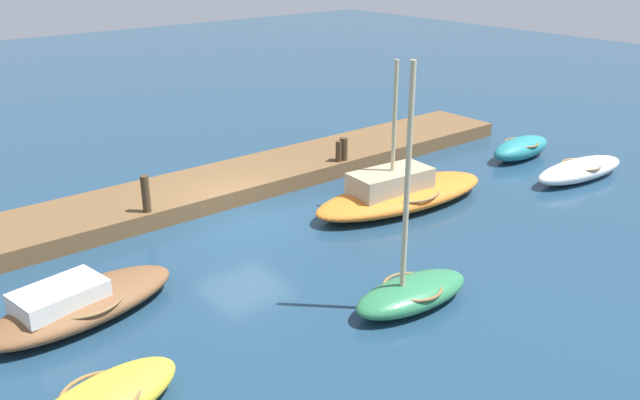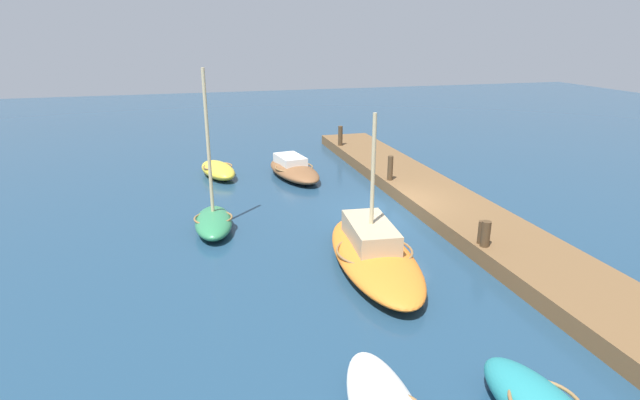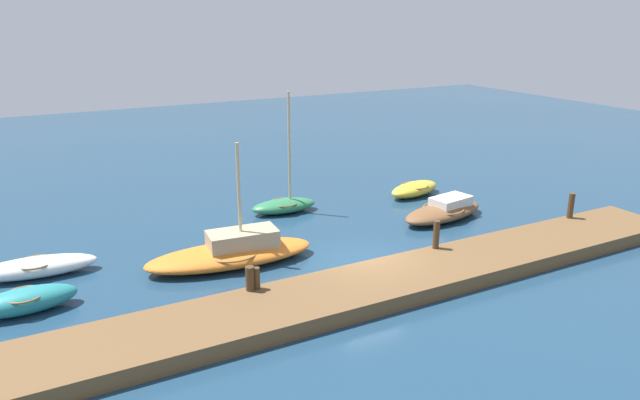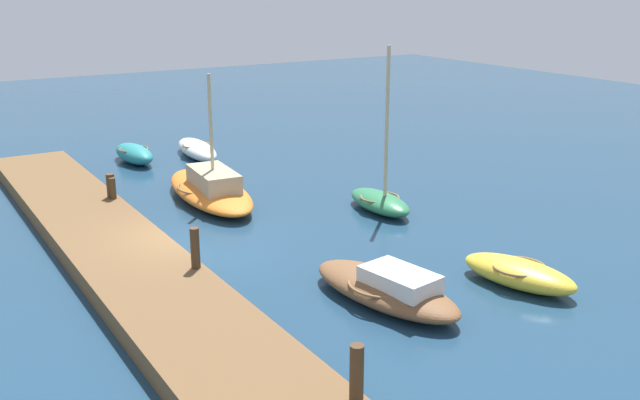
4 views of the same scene
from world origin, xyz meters
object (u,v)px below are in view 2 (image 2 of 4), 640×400
(mooring_post_mid_east, at_px, (390,168))
(motorboat_brown, at_px, (293,169))
(mooring_post_mid_west, at_px, (481,232))
(rowboat_green, at_px, (213,220))
(mooring_post_west, at_px, (486,234))
(mooring_post_east, at_px, (340,136))
(sailboat_orange, at_px, (373,252))
(dinghy_yellow, at_px, (218,170))

(mooring_post_mid_east, bearing_deg, motorboat_brown, 46.73)
(mooring_post_mid_west, bearing_deg, rowboat_green, 59.89)
(mooring_post_west, xyz_separation_m, mooring_post_east, (14.59, 0.00, 0.15))
(mooring_post_west, bearing_deg, mooring_post_east, 0.00)
(rowboat_green, relative_size, mooring_post_west, 6.96)
(motorboat_brown, height_order, rowboat_green, rowboat_green)
(motorboat_brown, xyz_separation_m, sailboat_orange, (-10.12, -0.22, 0.07))
(motorboat_brown, bearing_deg, mooring_post_mid_west, -170.62)
(mooring_post_east, bearing_deg, motorboat_brown, 137.26)
(dinghy_yellow, xyz_separation_m, mooring_post_west, (-11.69, -7.07, 0.57))
(mooring_post_west, relative_size, mooring_post_east, 0.73)
(motorboat_brown, xyz_separation_m, mooring_post_west, (-10.73, -3.56, 0.53))
(dinghy_yellow, xyz_separation_m, mooring_post_east, (2.90, -7.07, 0.72))
(motorboat_brown, bearing_deg, dinghy_yellow, 65.32)
(dinghy_yellow, bearing_deg, mooring_post_east, -81.17)
(rowboat_green, distance_m, mooring_post_mid_west, 8.99)
(sailboat_orange, height_order, mooring_post_east, sailboat_orange)
(rowboat_green, bearing_deg, motorboat_brown, -31.23)
(mooring_post_mid_west, bearing_deg, sailboat_orange, 83.45)
(mooring_post_east, bearing_deg, rowboat_green, 141.79)
(rowboat_green, relative_size, mooring_post_east, 5.11)
(mooring_post_mid_east, bearing_deg, mooring_post_mid_west, 180.00)
(motorboat_brown, distance_m, mooring_post_east, 5.29)
(mooring_post_mid_west, bearing_deg, dinghy_yellow, 31.64)
(mooring_post_mid_west, relative_size, mooring_post_mid_east, 0.67)
(rowboat_green, xyz_separation_m, mooring_post_east, (9.86, -7.76, 0.67))
(rowboat_green, relative_size, mooring_post_mid_west, 7.75)
(sailboat_orange, height_order, mooring_post_mid_west, sailboat_orange)
(mooring_post_west, xyz_separation_m, mooring_post_mid_west, (0.23, 0.00, -0.04))
(sailboat_orange, distance_m, mooring_post_east, 14.39)
(motorboat_brown, distance_m, mooring_post_mid_west, 11.11)
(mooring_post_mid_west, bearing_deg, mooring_post_east, 0.00)
(mooring_post_east, bearing_deg, mooring_post_mid_west, 180.00)
(mooring_post_mid_east, bearing_deg, mooring_post_west, 180.00)
(motorboat_brown, xyz_separation_m, mooring_post_east, (3.86, -3.56, 0.68))
(motorboat_brown, distance_m, mooring_post_mid_east, 4.94)
(sailboat_orange, xyz_separation_m, dinghy_yellow, (11.08, 3.72, -0.11))
(motorboat_brown, xyz_separation_m, mooring_post_mid_east, (-3.35, -3.56, 0.67))
(mooring_post_west, height_order, mooring_post_east, mooring_post_east)
(dinghy_yellow, xyz_separation_m, mooring_post_mid_east, (-4.31, -7.07, 0.71))
(sailboat_orange, xyz_separation_m, mooring_post_west, (-0.61, -3.35, 0.46))
(sailboat_orange, height_order, dinghy_yellow, sailboat_orange)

